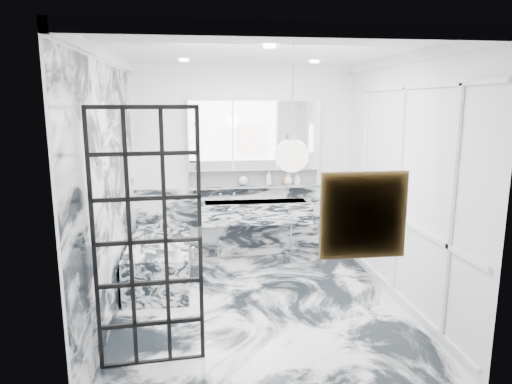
{
  "coord_description": "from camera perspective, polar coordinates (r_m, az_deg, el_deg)",
  "views": [
    {
      "loc": [
        -0.66,
        -4.82,
        2.29
      ],
      "look_at": [
        0.02,
        0.5,
        1.23
      ],
      "focal_mm": 32.0,
      "sensor_mm": 36.0,
      "label": 1
    }
  ],
  "objects": [
    {
      "name": "crittall_door",
      "position": [
        4.0,
        -13.34,
        -6.06
      ],
      "size": [
        0.88,
        0.1,
        2.25
      ],
      "primitive_type": null,
      "rotation": [
        0.0,
        0.0,
        0.07
      ],
      "color": "black",
      "rests_on": "floor"
    },
    {
      "name": "ceiling",
      "position": [
        4.89,
        0.55,
        17.16
      ],
      "size": [
        3.6,
        3.6,
        0.0
      ],
      "primitive_type": "plane",
      "rotation": [
        3.14,
        0.0,
        0.0
      ],
      "color": "white",
      "rests_on": "wall_back"
    },
    {
      "name": "floor",
      "position": [
        5.38,
        0.5,
        -14.03
      ],
      "size": [
        3.6,
        3.6,
        0.0
      ],
      "primitive_type": "plane",
      "color": "silver",
      "rests_on": "ground"
    },
    {
      "name": "sconce_right",
      "position": [
        6.67,
        6.94,
        6.71
      ],
      "size": [
        0.07,
        0.07,
        0.4
      ],
      "primitive_type": "cylinder",
      "color": "white",
      "rests_on": "mirror_cabinet"
    },
    {
      "name": "wall_left",
      "position": [
        4.99,
        -18.0,
        0.35
      ],
      "size": [
        0.0,
        3.6,
        3.6
      ],
      "primitive_type": "plane",
      "rotation": [
        1.57,
        0.0,
        1.57
      ],
      "color": "white",
      "rests_on": "floor"
    },
    {
      "name": "mirror_cabinet",
      "position": [
        6.61,
        -0.22,
        7.1
      ],
      "size": [
        1.9,
        0.16,
        1.0
      ],
      "primitive_type": "cube",
      "color": "white",
      "rests_on": "wall_back"
    },
    {
      "name": "flower_vase",
      "position": [
        5.24,
        -9.94,
        -7.69
      ],
      "size": [
        0.08,
        0.08,
        0.12
      ],
      "primitive_type": "cylinder",
      "color": "silver",
      "rests_on": "bathtub"
    },
    {
      "name": "wall_back",
      "position": [
        6.71,
        -1.57,
        3.55
      ],
      "size": [
        3.6,
        0.0,
        3.6
      ],
      "primitive_type": "plane",
      "rotation": [
        1.57,
        0.0,
        0.0
      ],
      "color": "white",
      "rests_on": "floor"
    },
    {
      "name": "soap_bottle_c",
      "position": [
        6.75,
        4.04,
        1.64
      ],
      "size": [
        0.15,
        0.15,
        0.17
      ],
      "primitive_type": "imported",
      "rotation": [
        0.0,
        0.0,
        -0.1
      ],
      "color": "silver",
      "rests_on": "ledge"
    },
    {
      "name": "soap_bottle_a",
      "position": [
        6.7,
        1.59,
        1.82
      ],
      "size": [
        0.11,
        0.11,
        0.22
      ],
      "primitive_type": "imported",
      "rotation": [
        0.0,
        0.0,
        0.31
      ],
      "color": "#8C5919",
      "rests_on": "ledge"
    },
    {
      "name": "trough_sink",
      "position": [
        6.61,
        -0.03,
        -2.47
      ],
      "size": [
        1.6,
        0.45,
        0.3
      ],
      "primitive_type": "cube",
      "color": "silver",
      "rests_on": "wall_back"
    },
    {
      "name": "ledge",
      "position": [
        6.7,
        -0.21,
        0.68
      ],
      "size": [
        1.9,
        0.14,
        0.04
      ],
      "primitive_type": "cube",
      "color": "silver",
      "rests_on": "wall_back"
    },
    {
      "name": "wall_right",
      "position": [
        5.4,
        17.61,
        1.16
      ],
      "size": [
        0.0,
        3.6,
        3.6
      ],
      "primitive_type": "plane",
      "rotation": [
        1.57,
        0.0,
        -1.57
      ],
      "color": "white",
      "rests_on": "floor"
    },
    {
      "name": "artwork",
      "position": [
        3.37,
        13.27,
        -2.83
      ],
      "size": [
        0.54,
        0.05,
        0.54
      ],
      "primitive_type": "cube",
      "color": "#D74916",
      "rests_on": "wall_front"
    },
    {
      "name": "marble_clad_left",
      "position": [
        5.0,
        -17.79,
        -0.32
      ],
      "size": [
        0.02,
        3.56,
        2.68
      ],
      "primitive_type": "cube",
      "color": "silver",
      "rests_on": "floor"
    },
    {
      "name": "sconce_left",
      "position": [
        6.47,
        -7.39,
        6.56
      ],
      "size": [
        0.07,
        0.07,
        0.4
      ],
      "primitive_type": "cylinder",
      "color": "white",
      "rests_on": "mirror_cabinet"
    },
    {
      "name": "subway_tile",
      "position": [
        6.74,
        -0.27,
        1.91
      ],
      "size": [
        1.9,
        0.03,
        0.23
      ],
      "primitive_type": "cube",
      "color": "white",
      "rests_on": "wall_back"
    },
    {
      "name": "panel_molding",
      "position": [
        5.41,
        17.35,
        0.11
      ],
      "size": [
        0.03,
        3.4,
        2.3
      ],
      "primitive_type": "cube",
      "color": "white",
      "rests_on": "floor"
    },
    {
      "name": "marble_clad_back",
      "position": [
        6.86,
        -1.51,
        -3.74
      ],
      "size": [
        3.18,
        0.05,
        1.05
      ],
      "primitive_type": "cube",
      "color": "silver",
      "rests_on": "floor"
    },
    {
      "name": "soap_bottle_b",
      "position": [
        6.78,
        5.15,
        1.63
      ],
      "size": [
        0.09,
        0.09,
        0.16
      ],
      "primitive_type": "imported",
      "rotation": [
        0.0,
        0.0,
        0.31
      ],
      "color": "#4C4C51",
      "rests_on": "ledge"
    },
    {
      "name": "bathtub",
      "position": [
        6.08,
        -11.84,
        -8.43
      ],
      "size": [
        0.75,
        1.65,
        0.55
      ],
      "primitive_type": "cube",
      "color": "silver",
      "rests_on": "floor"
    },
    {
      "name": "pendant_light",
      "position": [
        3.54,
        4.47,
        4.58
      ],
      "size": [
        0.27,
        0.27,
        0.27
      ],
      "primitive_type": "sphere",
      "color": "white",
      "rests_on": "ceiling"
    },
    {
      "name": "wall_front",
      "position": [
        3.22,
        4.9,
        -4.92
      ],
      "size": [
        3.6,
        0.0,
        3.6
      ],
      "primitive_type": "plane",
      "rotation": [
        -1.57,
        0.0,
        0.0
      ],
      "color": "white",
      "rests_on": "floor"
    },
    {
      "name": "face_pot",
      "position": [
        6.66,
        -1.61,
        1.44
      ],
      "size": [
        0.13,
        0.13,
        0.13
      ],
      "primitive_type": "sphere",
      "color": "white",
      "rests_on": "ledge"
    },
    {
      "name": "amber_bottle",
      "position": [
        6.75,
        3.49,
        1.34
      ],
      "size": [
        0.04,
        0.04,
        0.1
      ],
      "primitive_type": "cylinder",
      "color": "#8C5919",
      "rests_on": "ledge"
    }
  ]
}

